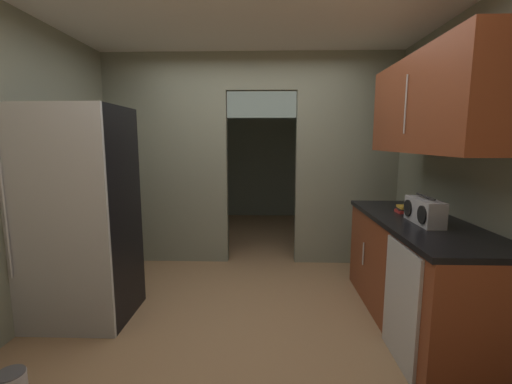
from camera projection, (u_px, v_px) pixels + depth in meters
ground at (243, 323)px, 2.92m from camera, size 20.00×20.00×0.00m
kitchen_overhead_slab at (245, 17)px, 3.00m from camera, size 4.00×7.10×0.06m
kitchen_partition at (249, 156)px, 4.26m from camera, size 3.60×0.12×2.59m
adjoining_room_shell at (256, 155)px, 6.18m from camera, size 3.60×2.83×2.59m
refrigerator at (79, 216)px, 2.90m from camera, size 0.83×0.71×1.82m
lower_cabinet_run at (417, 273)px, 2.85m from camera, size 0.68×1.85×0.90m
dishwasher at (401, 305)px, 2.36m from camera, size 0.02×0.56×0.84m
upper_cabinet_counterside at (429, 104)px, 2.65m from camera, size 0.36×1.66×0.75m
boombox at (424, 211)px, 2.66m from camera, size 0.16×0.43×0.22m
book_stack at (404, 209)px, 3.07m from camera, size 0.14×0.15×0.06m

